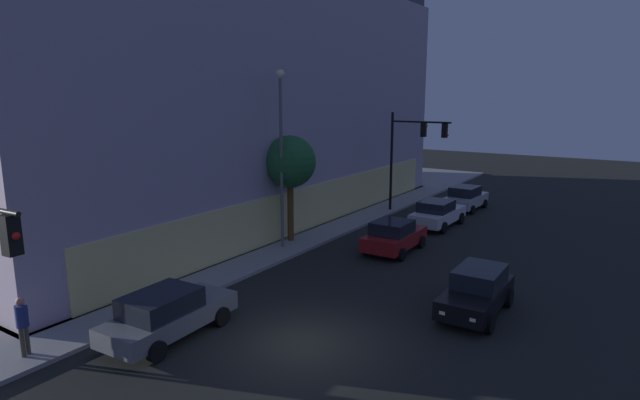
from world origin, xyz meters
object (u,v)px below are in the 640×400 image
object	(u,v)px
car_black	(477,291)
car_silver	(466,198)
car_grey	(167,313)
modern_building	(162,86)
pedestrian_waiting	(22,321)
car_red	(394,236)
car_white	(437,213)
traffic_light_far_corner	(412,144)
street_lamp_sidewalk	(281,140)
sidewalk_tree	(290,163)

from	to	relation	value
car_black	car_silver	distance (m)	18.16
car_grey	car_black	xyz separation A→B (m)	(7.53, -7.98, 0.02)
modern_building	car_grey	world-z (taller)	modern_building
modern_building	car_silver	xyz separation A→B (m)	(10.47, -18.42, -7.68)
pedestrian_waiting	car_black	size ratio (longest dim) A/B	0.43
car_grey	car_silver	xyz separation A→B (m)	(24.71, -2.08, 0.00)
car_red	car_silver	bearing A→B (deg)	0.23
car_black	car_white	bearing A→B (deg)	26.92
traffic_light_far_corner	car_red	distance (m)	9.66
street_lamp_sidewalk	car_grey	world-z (taller)	street_lamp_sidewalk
traffic_light_far_corner	modern_building	bearing A→B (deg)	114.11
car_white	street_lamp_sidewalk	bearing A→B (deg)	150.58
modern_building	car_white	size ratio (longest dim) A/B	7.36
street_lamp_sidewalk	car_grey	size ratio (longest dim) A/B	1.87
street_lamp_sidewalk	car_grey	xyz separation A→B (m)	(-10.06, -2.88, -4.86)
pedestrian_waiting	car_grey	size ratio (longest dim) A/B	0.39
car_black	modern_building	bearing A→B (deg)	74.59
street_lamp_sidewalk	car_silver	size ratio (longest dim) A/B	2.17
car_grey	car_black	size ratio (longest dim) A/B	1.12
car_grey	car_white	bearing A→B (deg)	-6.48
street_lamp_sidewalk	sidewalk_tree	distance (m)	1.81
traffic_light_far_corner	car_black	distance (m)	16.66
modern_building	street_lamp_sidewalk	xyz separation A→B (m)	(-4.17, -13.46, -2.83)
car_grey	car_white	world-z (taller)	car_white
sidewalk_tree	car_white	bearing A→B (deg)	-34.88
modern_building	car_black	size ratio (longest dim) A/B	8.03
sidewalk_tree	traffic_light_far_corner	bearing A→B (deg)	-14.70
car_grey	car_white	size ratio (longest dim) A/B	1.02
sidewalk_tree	pedestrian_waiting	size ratio (longest dim) A/B	3.07
car_grey	car_white	distance (m)	19.12
traffic_light_far_corner	street_lamp_sidewalk	size ratio (longest dim) A/B	0.74
car_black	car_silver	bearing A→B (deg)	18.95
street_lamp_sidewalk	sidewalk_tree	world-z (taller)	street_lamp_sidewalk
modern_building	car_silver	size ratio (longest dim) A/B	8.32
modern_building	sidewalk_tree	bearing A→B (deg)	-102.76
car_white	car_silver	bearing A→B (deg)	0.78
pedestrian_waiting	car_grey	bearing A→B (deg)	-35.62
modern_building	pedestrian_waiting	world-z (taller)	modern_building
car_silver	modern_building	bearing A→B (deg)	119.62
pedestrian_waiting	car_black	bearing A→B (deg)	-43.61
street_lamp_sidewalk	car_black	size ratio (longest dim) A/B	2.09
car_red	street_lamp_sidewalk	bearing A→B (deg)	119.31
car_grey	car_black	world-z (taller)	car_black
traffic_light_far_corner	pedestrian_waiting	size ratio (longest dim) A/B	3.58
car_grey	car_black	bearing A→B (deg)	-46.65
traffic_light_far_corner	pedestrian_waiting	xyz separation A→B (m)	(-24.67, 1.83, -3.47)
street_lamp_sidewalk	car_white	bearing A→B (deg)	-29.42
sidewalk_tree	car_red	bearing A→B (deg)	-73.31
traffic_light_far_corner	car_black	xyz separation A→B (m)	(-13.75, -8.58, -3.86)
traffic_light_far_corner	street_lamp_sidewalk	bearing A→B (deg)	168.53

